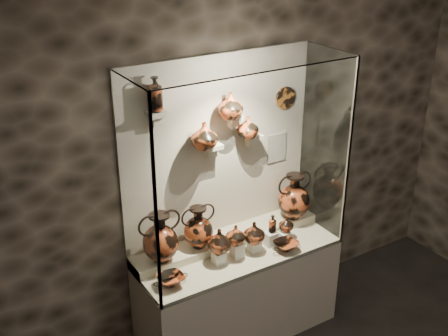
# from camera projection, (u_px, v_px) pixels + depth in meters

# --- Properties ---
(wall_back) EXTENTS (5.00, 0.02, 3.20)m
(wall_back) POSITION_uv_depth(u_px,v_px,m) (218.00, 152.00, 4.50)
(wall_back) COLOR black
(wall_back) RESTS_ON ground
(plinth) EXTENTS (1.70, 0.60, 0.80)m
(plinth) POSITION_uv_depth(u_px,v_px,m) (238.00, 295.00, 4.76)
(plinth) COLOR beige
(plinth) RESTS_ON floor
(front_tier) EXTENTS (1.68, 0.58, 0.03)m
(front_tier) POSITION_uv_depth(u_px,v_px,m) (239.00, 253.00, 4.58)
(front_tier) COLOR beige
(front_tier) RESTS_ON plinth
(rear_tier) EXTENTS (1.70, 0.25, 0.10)m
(rear_tier) POSITION_uv_depth(u_px,v_px,m) (227.00, 240.00, 4.71)
(rear_tier) COLOR beige
(rear_tier) RESTS_ON plinth
(back_panel) EXTENTS (1.70, 0.03, 1.60)m
(back_panel) POSITION_uv_depth(u_px,v_px,m) (218.00, 152.00, 4.50)
(back_panel) COLOR beige
(back_panel) RESTS_ON plinth
(glass_front) EXTENTS (1.70, 0.01, 1.60)m
(glass_front) POSITION_uv_depth(u_px,v_px,m) (262.00, 180.00, 4.03)
(glass_front) COLOR white
(glass_front) RESTS_ON plinth
(glass_left) EXTENTS (0.01, 0.60, 1.60)m
(glass_left) POSITION_uv_depth(u_px,v_px,m) (137.00, 193.00, 3.85)
(glass_left) COLOR white
(glass_left) RESTS_ON plinth
(glass_right) EXTENTS (0.01, 0.60, 1.60)m
(glass_right) POSITION_uv_depth(u_px,v_px,m) (325.00, 144.00, 4.66)
(glass_right) COLOR white
(glass_right) RESTS_ON plinth
(glass_top) EXTENTS (1.70, 0.60, 0.01)m
(glass_top) POSITION_uv_depth(u_px,v_px,m) (241.00, 63.00, 3.93)
(glass_top) COLOR white
(glass_top) RESTS_ON back_panel
(frame_post_left) EXTENTS (0.02, 0.02, 1.60)m
(frame_post_left) POSITION_uv_depth(u_px,v_px,m) (156.00, 210.00, 3.63)
(frame_post_left) COLOR gray
(frame_post_left) RESTS_ON plinth
(frame_post_right) EXTENTS (0.02, 0.02, 1.60)m
(frame_post_right) POSITION_uv_depth(u_px,v_px,m) (349.00, 156.00, 4.43)
(frame_post_right) COLOR gray
(frame_post_right) RESTS_ON plinth
(pedestal_a) EXTENTS (0.09, 0.09, 0.10)m
(pedestal_a) POSITION_uv_depth(u_px,v_px,m) (219.00, 257.00, 4.41)
(pedestal_a) COLOR silver
(pedestal_a) RESTS_ON front_tier
(pedestal_b) EXTENTS (0.09, 0.09, 0.13)m
(pedestal_b) POSITION_uv_depth(u_px,v_px,m) (237.00, 250.00, 4.49)
(pedestal_b) COLOR silver
(pedestal_b) RESTS_ON front_tier
(pedestal_c) EXTENTS (0.09, 0.09, 0.09)m
(pedestal_c) POSITION_uv_depth(u_px,v_px,m) (254.00, 246.00, 4.58)
(pedestal_c) COLOR silver
(pedestal_c) RESTS_ON front_tier
(pedestal_d) EXTENTS (0.09, 0.09, 0.12)m
(pedestal_d) POSITION_uv_depth(u_px,v_px,m) (270.00, 239.00, 4.65)
(pedestal_d) COLOR silver
(pedestal_d) RESTS_ON front_tier
(pedestal_e) EXTENTS (0.09, 0.09, 0.08)m
(pedestal_e) POSITION_uv_depth(u_px,v_px,m) (284.00, 236.00, 4.72)
(pedestal_e) COLOR silver
(pedestal_e) RESTS_ON front_tier
(bracket_ul) EXTENTS (0.14, 0.12, 0.04)m
(bracket_ul) POSITION_uv_depth(u_px,v_px,m) (157.00, 113.00, 3.99)
(bracket_ul) COLOR beige
(bracket_ul) RESTS_ON back_panel
(bracket_ca) EXTENTS (0.14, 0.12, 0.04)m
(bracket_ca) POSITION_uv_depth(u_px,v_px,m) (212.00, 146.00, 4.35)
(bracket_ca) COLOR beige
(bracket_ca) RESTS_ON back_panel
(bracket_cb) EXTENTS (0.10, 0.12, 0.04)m
(bracket_cb) POSITION_uv_depth(u_px,v_px,m) (234.00, 117.00, 4.37)
(bracket_cb) COLOR beige
(bracket_cb) RESTS_ON back_panel
(bracket_cc) EXTENTS (0.14, 0.12, 0.04)m
(bracket_cc) POSITION_uv_depth(u_px,v_px,m) (253.00, 137.00, 4.54)
(bracket_cc) COLOR beige
(bracket_cc) RESTS_ON back_panel
(amphora_left) EXTENTS (0.40, 0.40, 0.41)m
(amphora_left) POSITION_uv_depth(u_px,v_px,m) (160.00, 237.00, 4.26)
(amphora_left) COLOR #9F401E
(amphora_left) RESTS_ON rear_tier
(amphora_mid) EXTENTS (0.33, 0.33, 0.36)m
(amphora_mid) POSITION_uv_depth(u_px,v_px,m) (198.00, 227.00, 4.45)
(amphora_mid) COLOR #B84820
(amphora_mid) RESTS_ON rear_tier
(amphora_right) EXTENTS (0.36, 0.36, 0.41)m
(amphora_right) POSITION_uv_depth(u_px,v_px,m) (294.00, 196.00, 4.87)
(amphora_right) COLOR #9F401E
(amphora_right) RESTS_ON rear_tier
(jug_a) EXTENTS (0.21, 0.21, 0.20)m
(jug_a) POSITION_uv_depth(u_px,v_px,m) (219.00, 241.00, 4.36)
(jug_a) COLOR #9F401E
(jug_a) RESTS_ON pedestal_a
(jug_b) EXTENTS (0.19, 0.19, 0.17)m
(jug_b) POSITION_uv_depth(u_px,v_px,m) (235.00, 235.00, 4.41)
(jug_b) COLOR #B84820
(jug_b) RESTS_ON pedestal_b
(jug_c) EXTENTS (0.20, 0.20, 0.18)m
(jug_c) POSITION_uv_depth(u_px,v_px,m) (254.00, 233.00, 4.50)
(jug_c) COLOR #9F401E
(jug_c) RESTS_ON pedestal_c
(jug_e) EXTENTS (0.14, 0.14, 0.13)m
(jug_e) POSITION_uv_depth(u_px,v_px,m) (286.00, 224.00, 4.70)
(jug_e) COLOR #9F401E
(jug_e) RESTS_ON pedestal_e
(lekythos_small) EXTENTS (0.08, 0.08, 0.17)m
(lekythos_small) POSITION_uv_depth(u_px,v_px,m) (272.00, 223.00, 4.59)
(lekythos_small) COLOR #B84820
(lekythos_small) RESTS_ON pedestal_d
(kylix_left) EXTENTS (0.28, 0.25, 0.10)m
(kylix_left) POSITION_uv_depth(u_px,v_px,m) (171.00, 279.00, 4.15)
(kylix_left) COLOR #B84820
(kylix_left) RESTS_ON front_tier
(kylix_right) EXTENTS (0.26, 0.22, 0.10)m
(kylix_right) POSITION_uv_depth(u_px,v_px,m) (286.00, 245.00, 4.58)
(kylix_right) COLOR #9F401E
(kylix_right) RESTS_ON front_tier
(lekythos_tall) EXTENTS (0.14, 0.14, 0.28)m
(lekythos_tall) POSITION_uv_depth(u_px,v_px,m) (155.00, 93.00, 3.92)
(lekythos_tall) COLOR #9F401E
(lekythos_tall) RESTS_ON bracket_ul
(ovoid_vase_a) EXTENTS (0.24, 0.24, 0.21)m
(ovoid_vase_a) POSITION_uv_depth(u_px,v_px,m) (204.00, 136.00, 4.21)
(ovoid_vase_a) COLOR #B84820
(ovoid_vase_a) RESTS_ON bracket_ca
(ovoid_vase_b) EXTENTS (0.25, 0.25, 0.20)m
(ovoid_vase_b) POSITION_uv_depth(u_px,v_px,m) (230.00, 106.00, 4.25)
(ovoid_vase_b) COLOR #B84820
(ovoid_vase_b) RESTS_ON bracket_cb
(ovoid_vase_c) EXTENTS (0.22, 0.22, 0.18)m
(ovoid_vase_c) POSITION_uv_depth(u_px,v_px,m) (248.00, 127.00, 4.43)
(ovoid_vase_c) COLOR #B84820
(ovoid_vase_c) RESTS_ON bracket_cc
(wall_plate) EXTENTS (0.19, 0.02, 0.19)m
(wall_plate) POSITION_uv_depth(u_px,v_px,m) (285.00, 98.00, 4.63)
(wall_plate) COLOR #A05B1F
(wall_plate) RESTS_ON back_panel
(info_placard) EXTENTS (0.19, 0.01, 0.25)m
(info_placard) POSITION_uv_depth(u_px,v_px,m) (276.00, 148.00, 4.79)
(info_placard) COLOR beige
(info_placard) RESTS_ON back_panel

